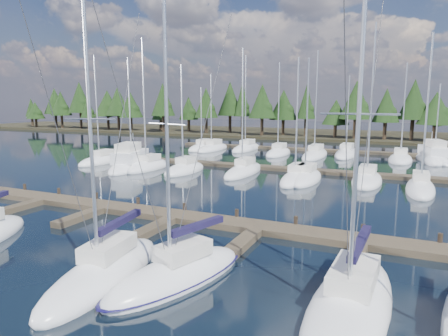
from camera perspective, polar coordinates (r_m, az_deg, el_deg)
The scene contains 11 objects.
ground at distance 38.28m, azimuth 2.61°, elevation -2.56°, with size 260.00×260.00×0.00m, color black.
far_shore at distance 96.10m, azimuth 16.02°, elevation 4.53°, with size 220.00×30.00×0.60m, color black.
main_dock at distance 27.24m, azimuth -7.37°, elevation -7.19°, with size 44.00×6.13×0.90m.
back_docks at distance 56.64m, azimuth 9.97°, elevation 1.44°, with size 50.00×21.80×0.40m.
front_sailboat_3 at distance 19.55m, azimuth -16.70°, elevation -14.12°, with size 3.93×9.16×13.20m.
front_sailboat_4 at distance 18.69m, azimuth -6.67°, elevation -14.91°, with size 4.89×8.53×12.83m.
front_sailboat_5 at distance 16.86m, azimuth 17.62°, elevation -18.17°, with size 3.39×10.09×13.73m.
back_sailboat_rows at distance 52.57m, azimuth 8.01°, elevation 0.95°, with size 44.87×32.51×16.05m.
motor_yacht_left at distance 49.35m, azimuth -13.22°, elevation 0.58°, with size 5.99×10.85×5.17m.
motor_yacht_right at distance 60.82m, azimuth 27.68°, elevation 1.35°, with size 5.68×10.14×4.82m.
tree_line at distance 85.96m, azimuth 15.58°, elevation 8.69°, with size 186.18×11.62×13.05m.
Camera 1 is at (13.81, -4.79, 7.98)m, focal length 32.00 mm.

